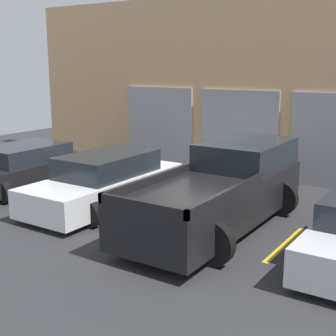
{
  "coord_description": "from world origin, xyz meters",
  "views": [
    {
      "loc": [
        6.1,
        -10.71,
        3.59
      ],
      "look_at": [
        0.0,
        -1.45,
        1.1
      ],
      "focal_mm": 50.0,
      "sensor_mm": 36.0,
      "label": 1
    }
  ],
  "objects": [
    {
      "name": "sedan_side",
      "position": [
        -4.77,
        -1.92,
        0.6
      ],
      "size": [
        2.22,
        4.3,
        1.27
      ],
      "color": "black",
      "rests_on": "ground"
    },
    {
      "name": "parking_stripe_right",
      "position": [
        3.18,
        -1.95,
        0.0
      ],
      "size": [
        0.12,
        2.2,
        0.01
      ],
      "primitive_type": "cube",
      "color": "gold",
      "rests_on": "ground"
    },
    {
      "name": "parking_stripe_left",
      "position": [
        -3.18,
        -1.95,
        0.0
      ],
      "size": [
        0.12,
        2.2,
        0.01
      ],
      "primitive_type": "cube",
      "color": "gold",
      "rests_on": "ground"
    },
    {
      "name": "shophouse_building",
      "position": [
        -0.01,
        3.29,
        2.83
      ],
      "size": [
        17.61,
        0.68,
        5.75
      ],
      "color": "tan",
      "rests_on": "ground"
    },
    {
      "name": "sedan_white",
      "position": [
        -1.59,
        -1.92,
        0.63
      ],
      "size": [
        2.16,
        4.58,
        1.36
      ],
      "color": "white",
      "rests_on": "ground"
    },
    {
      "name": "pickup_truck",
      "position": [
        1.59,
        -1.65,
        0.85
      ],
      "size": [
        2.5,
        5.54,
        1.77
      ],
      "color": "black",
      "rests_on": "ground"
    },
    {
      "name": "parking_stripe_centre",
      "position": [
        -0.0,
        -1.95,
        0.0
      ],
      "size": [
        0.12,
        2.2,
        0.01
      ],
      "primitive_type": "cube",
      "color": "gold",
      "rests_on": "ground"
    },
    {
      "name": "ground_plane",
      "position": [
        0.0,
        0.0,
        0.0
      ],
      "size": [
        28.0,
        28.0,
        0.0
      ],
      "primitive_type": "plane",
      "color": "#2D2D30"
    }
  ]
}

